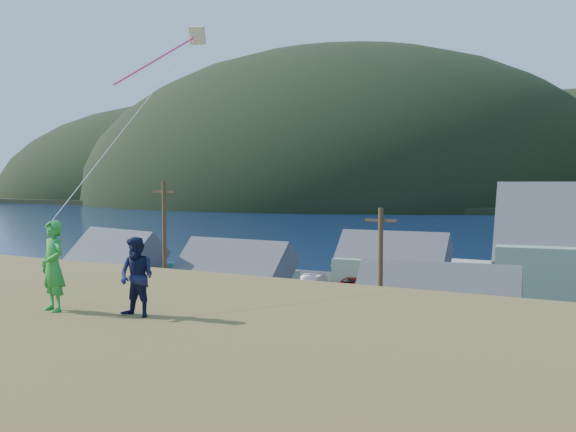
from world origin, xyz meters
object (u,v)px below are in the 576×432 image
(kite_flyer_navy, at_px, (137,277))
(wharf, at_px, (477,272))
(shed_palegreen_near, at_px, (232,280))
(kite_flyer_green, at_px, (53,266))
(shed_palegreen_far, at_px, (392,264))
(shed_white, at_px, (436,321))
(shed_teal, at_px, (110,270))

(kite_flyer_navy, bearing_deg, wharf, 94.57)
(shed_palegreen_near, bearing_deg, kite_flyer_green, -59.37)
(wharf, bearing_deg, kite_flyer_green, -85.43)
(wharf, relative_size, shed_palegreen_far, 2.58)
(wharf, bearing_deg, shed_palegreen_near, -113.11)
(wharf, bearing_deg, shed_white, -80.89)
(shed_palegreen_far, bearing_deg, wharf, 68.84)
(wharf, bearing_deg, kite_flyer_navy, -83.64)
(shed_white, height_order, kite_flyer_navy, kite_flyer_navy)
(shed_palegreen_near, relative_size, shed_palegreen_far, 0.92)
(shed_palegreen_far, height_order, kite_flyer_navy, kite_flyer_navy)
(shed_white, bearing_deg, kite_flyer_navy, -95.66)
(shed_white, bearing_deg, wharf, 91.24)
(shed_palegreen_far, bearing_deg, kite_flyer_green, -82.05)
(wharf, distance_m, shed_teal, 37.06)
(wharf, bearing_deg, shed_palegreen_far, -107.69)
(kite_flyer_green, xyz_separation_m, kite_flyer_navy, (1.80, 0.40, -0.14))
(shed_white, distance_m, kite_flyer_green, 24.33)
(shed_palegreen_near, height_order, shed_palegreen_far, shed_palegreen_near)
(shed_palegreen_near, height_order, kite_flyer_green, kite_flyer_green)
(shed_palegreen_far, relative_size, kite_flyer_green, 5.63)
(kite_flyer_green, bearing_deg, shed_palegreen_far, 115.78)
(wharf, xyz_separation_m, kite_flyer_green, (4.68, -58.50, 7.64))
(wharf, height_order, shed_palegreen_near, shed_palegreen_near)
(shed_teal, distance_m, kite_flyer_green, 40.20)
(wharf, relative_size, shed_teal, 2.52)
(shed_white, xyz_separation_m, kite_flyer_navy, (0.90, -23.27, 5.40))
(kite_flyer_green, bearing_deg, shed_teal, 147.36)
(shed_teal, relative_size, shed_palegreen_near, 1.11)
(wharf, bearing_deg, shed_teal, -127.45)
(shed_palegreen_far, distance_m, kite_flyer_green, 46.03)
(wharf, xyz_separation_m, shed_palegreen_near, (-11.86, -27.79, 2.03))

